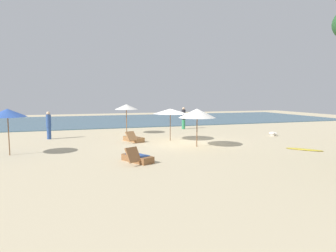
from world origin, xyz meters
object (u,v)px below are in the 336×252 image
person_1 (184,118)px  umbrella_3 (7,113)px  lounger_1 (133,139)px  lounger_0 (137,158)px  umbrella_1 (170,111)px  umbrella_2 (197,113)px  surfboard (304,149)px  umbrella_0 (126,107)px  person_0 (49,125)px  dog (273,134)px

person_1 → umbrella_3: bearing=-147.3°
lounger_1 → person_1: person_1 is taller
lounger_0 → umbrella_1: bearing=58.0°
person_1 → umbrella_2: bearing=-106.4°
umbrella_3 → umbrella_1: bearing=12.5°
surfboard → lounger_1: bearing=144.7°
umbrella_1 → umbrella_2: bearing=-75.3°
umbrella_1 → umbrella_2: (0.68, -2.58, 0.02)m
lounger_0 → surfboard: 8.83m
lounger_1 → surfboard: bearing=-35.3°
lounger_1 → surfboard: (7.85, -5.56, -0.13)m
umbrella_0 → lounger_1: 4.11m
umbrella_0 → lounger_0: umbrella_0 is taller
umbrella_0 → umbrella_3: 8.93m
umbrella_2 → lounger_0: umbrella_2 is taller
person_0 → surfboard: bearing=-32.8°
umbrella_0 → person_0: size_ratio=1.21×
person_0 → person_1: size_ratio=0.97×
dog → person_1: bearing=126.6°
umbrella_1 → surfboard: bearing=-43.3°
umbrella_1 → person_1: umbrella_1 is taller
umbrella_3 → person_1: (11.78, 7.56, -1.08)m
umbrella_3 → surfboard: 14.78m
umbrella_2 → surfboard: bearing=-28.7°
umbrella_1 → umbrella_3: bearing=-167.5°
person_0 → dog: 15.13m
umbrella_0 → lounger_1: (-0.26, -3.68, -1.81)m
umbrella_1 → lounger_0: 6.38m
person_1 → lounger_0: bearing=-120.3°
dog → umbrella_2: bearing=-161.5°
person_1 → dog: person_1 is taller
umbrella_1 → dog: umbrella_1 is taller
umbrella_0 → lounger_1: bearing=-94.0°
lounger_0 → person_0: size_ratio=0.96×
dog → surfboard: size_ratio=0.38×
person_1 → umbrella_1: bearing=-118.7°
lounger_1 → umbrella_1: bearing=-7.8°
lounger_0 → lounger_1: lounger_0 is taller
umbrella_1 → lounger_1: bearing=172.2°
lounger_1 → person_0: size_ratio=0.99×
lounger_1 → person_0: bearing=151.6°
lounger_0 → person_0: bearing=115.9°
lounger_1 → umbrella_3: bearing=-160.7°
umbrella_1 → lounger_1: umbrella_1 is taller
dog → umbrella_1: bearing=177.8°
lounger_0 → person_0: 9.18m
person_1 → dog: bearing=-53.4°
person_1 → lounger_1: bearing=-135.3°
umbrella_2 → dog: umbrella_2 is taller
umbrella_3 → lounger_1: umbrella_3 is taller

